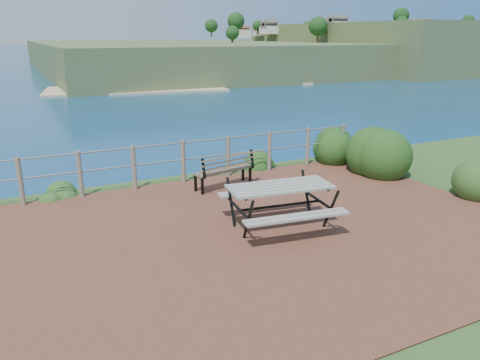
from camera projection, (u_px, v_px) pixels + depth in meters
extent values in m
cube|color=brown|center=(249.00, 235.00, 8.12)|extent=(10.00, 7.00, 0.12)
plane|color=#135375|center=(11.00, 43.00, 179.49)|extent=(1200.00, 1200.00, 0.00)
cylinder|color=#6B5B4C|center=(20.00, 181.00, 9.39)|extent=(0.10, 0.10, 1.00)
cylinder|color=#6B5B4C|center=(80.00, 174.00, 9.87)|extent=(0.10, 0.10, 1.00)
cylinder|color=#6B5B4C|center=(134.00, 168.00, 10.35)|extent=(0.10, 0.10, 1.00)
cylinder|color=#6B5B4C|center=(183.00, 162.00, 10.84)|extent=(0.10, 0.10, 1.00)
cylinder|color=#6B5B4C|center=(228.00, 156.00, 11.32)|extent=(0.10, 0.10, 1.00)
cylinder|color=#6B5B4C|center=(269.00, 151.00, 11.81)|extent=(0.10, 0.10, 1.00)
cylinder|color=#6B5B4C|center=(308.00, 147.00, 12.29)|extent=(0.10, 0.10, 1.00)
cylinder|color=#6B5B4C|center=(343.00, 142.00, 12.77)|extent=(0.10, 0.10, 1.00)
cylinder|color=slate|center=(183.00, 143.00, 10.70)|extent=(9.40, 0.04, 0.04)
cylinder|color=slate|center=(183.00, 160.00, 10.82)|extent=(9.40, 0.04, 0.04)
cube|color=#496231|center=(302.00, 53.00, 248.76)|extent=(260.00, 180.00, 12.00)
cube|color=#496231|center=(445.00, 45.00, 238.54)|extent=(160.00, 120.00, 20.00)
cube|color=#CAB28A|center=(406.00, 77.00, 173.43)|extent=(209.53, 114.73, 0.50)
cube|color=gray|center=(280.00, 187.00, 8.24)|extent=(1.92, 0.98, 0.04)
cube|color=gray|center=(280.00, 203.00, 8.33)|extent=(1.85, 0.50, 0.04)
cube|color=gray|center=(280.00, 203.00, 8.33)|extent=(1.85, 0.50, 0.04)
cylinder|color=black|center=(280.00, 206.00, 8.35)|extent=(1.57, 0.25, 0.04)
cube|color=brown|center=(223.00, 170.00, 10.53)|extent=(1.48, 0.65, 0.03)
cube|color=brown|center=(223.00, 159.00, 10.45)|extent=(1.43, 0.40, 0.33)
cube|color=black|center=(224.00, 179.00, 10.59)|extent=(0.06, 0.06, 0.40)
cube|color=black|center=(224.00, 179.00, 10.59)|extent=(0.06, 0.06, 0.40)
cube|color=black|center=(224.00, 179.00, 10.59)|extent=(0.06, 0.06, 0.40)
cube|color=black|center=(224.00, 179.00, 10.59)|extent=(0.06, 0.06, 0.40)
ellipsoid|color=#173E13|center=(389.00, 172.00, 11.84)|extent=(1.36, 1.36, 1.94)
ellipsoid|color=#173E13|center=(336.00, 159.00, 13.09)|extent=(1.07, 1.07, 1.53)
ellipsoid|color=#204C1C|center=(60.00, 195.00, 10.14)|extent=(0.80, 0.80, 0.55)
ellipsoid|color=#173E13|center=(261.00, 167.00, 12.34)|extent=(0.84, 0.84, 0.60)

